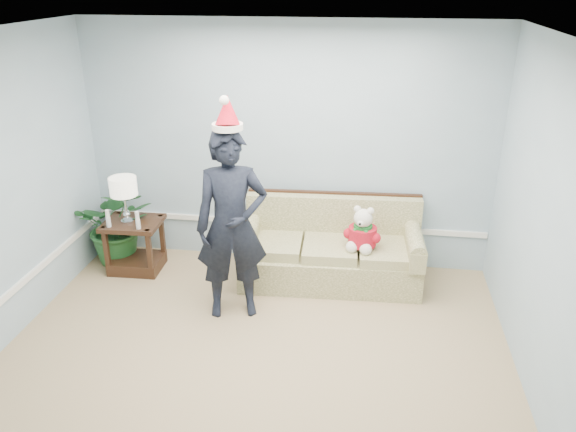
% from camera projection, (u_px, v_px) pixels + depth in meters
% --- Properties ---
extents(room_shell, '(4.54, 5.04, 2.74)m').
position_uv_depth(room_shell, '(232.00, 250.00, 3.86)').
color(room_shell, tan).
rests_on(room_shell, ground).
extents(wainscot_trim, '(4.49, 4.99, 0.06)m').
position_uv_depth(wainscot_trim, '(146.00, 270.00, 5.45)').
color(wainscot_trim, white).
rests_on(wainscot_trim, room_shell).
extents(sofa, '(1.95, 0.91, 0.90)m').
position_uv_depth(sofa, '(331.00, 252.00, 6.10)').
color(sofa, brown).
rests_on(sofa, room_shell).
extents(side_table, '(0.63, 0.53, 0.59)m').
position_uv_depth(side_table, '(136.00, 250.00, 6.32)').
color(side_table, '#361D13').
rests_on(side_table, room_shell).
extents(table_lamp, '(0.29, 0.29, 0.52)m').
position_uv_depth(table_lamp, '(123.00, 188.00, 5.98)').
color(table_lamp, silver).
rests_on(table_lamp, side_table).
extents(candle_pair, '(0.38, 0.05, 0.20)m').
position_uv_depth(candle_pair, '(123.00, 220.00, 5.98)').
color(candle_pair, silver).
rests_on(candle_pair, side_table).
extents(houseplant, '(1.00, 0.92, 0.93)m').
position_uv_depth(houseplant, '(118.00, 224.00, 6.40)').
color(houseplant, '#215928').
rests_on(houseplant, room_shell).
extents(man, '(0.77, 0.61, 1.86)m').
position_uv_depth(man, '(232.00, 226.00, 5.25)').
color(man, black).
rests_on(man, room_shell).
extents(santa_hat, '(0.31, 0.34, 0.32)m').
position_uv_depth(santa_hat, '(227.00, 114.00, 4.84)').
color(santa_hat, silver).
rests_on(santa_hat, man).
extents(teddy_bear, '(0.35, 0.36, 0.47)m').
position_uv_depth(teddy_bear, '(363.00, 234.00, 5.77)').
color(teddy_bear, silver).
rests_on(teddy_bear, sofa).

